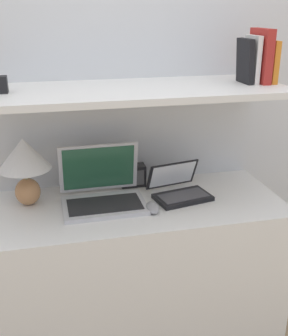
% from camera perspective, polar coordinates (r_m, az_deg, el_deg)
% --- Properties ---
extents(wall_back, '(6.00, 0.05, 2.40)m').
position_cam_1_polar(wall_back, '(2.10, -2.39, 9.90)').
color(wall_back, silver).
rests_on(wall_back, ground_plane).
extents(desk, '(1.28, 0.56, 0.77)m').
position_cam_1_polar(desk, '(2.11, -0.22, -14.25)').
color(desk, white).
rests_on(desk, ground_plane).
extents(back_riser, '(1.28, 0.04, 1.26)m').
position_cam_1_polar(back_riser, '(2.24, -1.95, -4.86)').
color(back_riser, silver).
rests_on(back_riser, ground_plane).
extents(shelf, '(1.28, 0.50, 0.03)m').
position_cam_1_polar(shelf, '(1.82, -0.75, 10.43)').
color(shelf, white).
rests_on(shelf, back_riser).
extents(table_lamp, '(0.23, 0.23, 0.31)m').
position_cam_1_polar(table_lamp, '(1.89, -15.88, 0.97)').
color(table_lamp, '#B27A4C').
rests_on(table_lamp, desk).
extents(laptop_large, '(0.37, 0.29, 0.25)m').
position_cam_1_polar(laptop_large, '(1.90, -5.65, -3.33)').
color(laptop_large, silver).
rests_on(laptop_large, desk).
extents(laptop_small, '(0.29, 0.26, 0.15)m').
position_cam_1_polar(laptop_small, '(1.97, 4.81, -2.95)').
color(laptop_small, black).
rests_on(laptop_small, desk).
extents(computer_mouse, '(0.06, 0.11, 0.03)m').
position_cam_1_polar(computer_mouse, '(1.83, 1.16, -5.38)').
color(computer_mouse, '#99999E').
rests_on(computer_mouse, desk).
extents(router_box, '(0.12, 0.07, 0.11)m').
position_cam_1_polar(router_box, '(2.08, -1.47, -1.02)').
color(router_box, black).
rests_on(router_box, desk).
extents(book_orange, '(0.03, 0.15, 0.18)m').
position_cam_1_polar(book_orange, '(2.02, 16.51, 13.68)').
color(book_orange, orange).
rests_on(book_orange, shelf).
extents(book_red, '(0.04, 0.17, 0.23)m').
position_cam_1_polar(book_red, '(1.99, 15.52, 14.42)').
color(book_red, '#A82823').
rests_on(book_red, shelf).
extents(book_white, '(0.02, 0.13, 0.21)m').
position_cam_1_polar(book_white, '(1.98, 14.44, 14.06)').
color(book_white, silver).
rests_on(book_white, shelf).
extents(book_black, '(0.04, 0.13, 0.19)m').
position_cam_1_polar(book_black, '(1.96, 13.55, 13.89)').
color(book_black, black).
rests_on(book_black, shelf).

